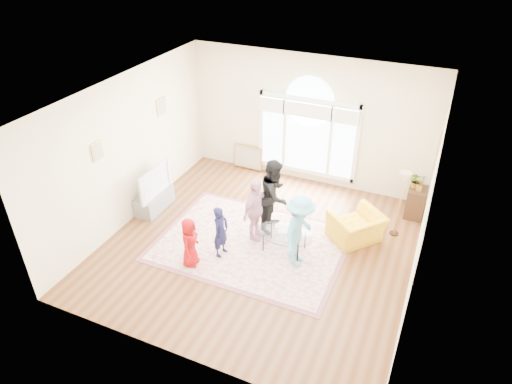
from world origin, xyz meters
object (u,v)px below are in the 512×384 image
at_px(area_rug, 251,244).
at_px(television, 152,180).
at_px(armchair, 356,227).
at_px(tv_console, 155,201).
at_px(coffee_table, 285,234).

height_order(area_rug, television, television).
height_order(television, armchair, television).
bearing_deg(tv_console, coffee_table, -3.94).
xyz_separation_m(tv_console, armchair, (4.51, 0.69, 0.11)).
xyz_separation_m(television, coffee_table, (3.27, -0.23, -0.36)).
bearing_deg(television, coffee_table, -3.95).
relative_size(area_rug, coffee_table, 3.06).
bearing_deg(coffee_table, area_rug, -170.40).
relative_size(television, coffee_table, 1.00).
height_order(area_rug, coffee_table, coffee_table).
distance_m(television, armchair, 4.58).
relative_size(area_rug, television, 3.06).
height_order(coffee_table, armchair, armchair).
relative_size(area_rug, tv_console, 3.60).
relative_size(television, armchair, 1.19).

